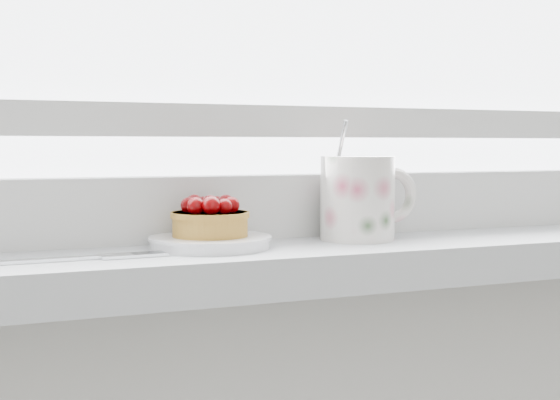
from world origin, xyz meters
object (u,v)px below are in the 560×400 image
raspberry_tart (210,218)px  fork (59,259)px  saucer (210,242)px  floral_mug (360,196)px

raspberry_tart → fork: 0.16m
saucer → floral_mug: 0.18m
saucer → fork: bearing=-167.7°
saucer → floral_mug: floral_mug is taller
raspberry_tart → floral_mug: floral_mug is taller
saucer → fork: (-0.15, -0.03, -0.00)m
saucer → raspberry_tart: raspberry_tart is taller
raspberry_tart → fork: bearing=-167.8°
saucer → fork: size_ratio=0.64×
raspberry_tart → floral_mug: (0.17, 0.00, 0.02)m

